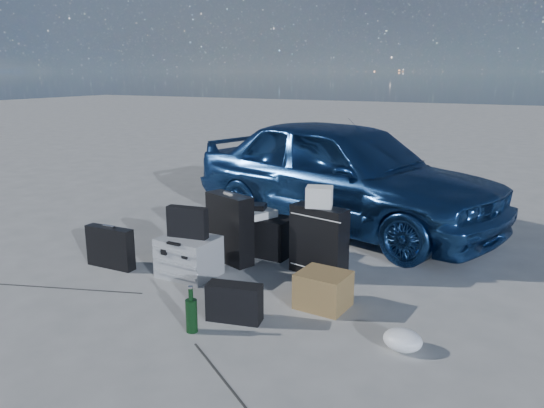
% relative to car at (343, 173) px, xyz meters
% --- Properties ---
extents(ground, '(60.00, 60.00, 0.00)m').
position_rel_car_xyz_m(ground, '(-0.17, -2.47, -0.66)').
color(ground, '#A7A7A2').
rests_on(ground, ground).
extents(car, '(4.16, 2.60, 1.32)m').
position_rel_car_xyz_m(car, '(0.00, 0.00, 0.00)').
color(car, '#214A89').
rests_on(car, ground).
extents(pelican_case, '(0.53, 0.44, 0.37)m').
position_rel_car_xyz_m(pelican_case, '(-0.72, -2.17, -0.48)').
color(pelican_case, '#A2A4A8').
rests_on(pelican_case, ground).
extents(laptop_bag, '(0.39, 0.14, 0.29)m').
position_rel_car_xyz_m(laptop_bag, '(-0.73, -2.16, -0.15)').
color(laptop_bag, black).
rests_on(laptop_bag, pelican_case).
extents(briefcase, '(0.52, 0.11, 0.40)m').
position_rel_car_xyz_m(briefcase, '(-1.52, -2.33, -0.46)').
color(briefcase, black).
rests_on(briefcase, ground).
extents(suitcase_left, '(0.56, 0.36, 0.68)m').
position_rel_car_xyz_m(suitcase_left, '(-0.57, -1.67, -0.32)').
color(suitcase_left, black).
rests_on(suitcase_left, ground).
extents(suitcase_right, '(0.57, 0.31, 0.65)m').
position_rel_car_xyz_m(suitcase_right, '(0.34, -1.59, -0.34)').
color(suitcase_right, black).
rests_on(suitcase_right, ground).
extents(white_carton, '(0.28, 0.25, 0.19)m').
position_rel_car_xyz_m(white_carton, '(0.33, -1.60, 0.08)').
color(white_carton, white).
rests_on(white_carton, suitcase_right).
extents(duffel_bag, '(0.82, 0.39, 0.40)m').
position_rel_car_xyz_m(duffel_bag, '(-0.48, -1.31, -0.46)').
color(duffel_bag, black).
rests_on(duffel_bag, ground).
extents(flat_box_white, '(0.51, 0.45, 0.07)m').
position_rel_car_xyz_m(flat_box_white, '(-0.50, -1.32, -0.23)').
color(flat_box_white, white).
rests_on(flat_box_white, duffel_bag).
extents(flat_box_black, '(0.29, 0.24, 0.05)m').
position_rel_car_xyz_m(flat_box_black, '(-0.49, -1.33, -0.16)').
color(flat_box_black, black).
rests_on(flat_box_black, flat_box_white).
extents(cardboard_box, '(0.42, 0.37, 0.29)m').
position_rel_car_xyz_m(cardboard_box, '(0.64, -2.25, -0.52)').
color(cardboard_box, olive).
rests_on(cardboard_box, ground).
extents(plastic_bag, '(0.29, 0.25, 0.15)m').
position_rel_car_xyz_m(plastic_bag, '(1.38, -2.64, -0.59)').
color(plastic_bag, white).
rests_on(plastic_bag, ground).
extents(messenger_bag, '(0.44, 0.24, 0.29)m').
position_rel_car_xyz_m(messenger_bag, '(0.13, -2.77, -0.52)').
color(messenger_bag, black).
rests_on(messenger_bag, ground).
extents(green_bottle, '(0.09, 0.09, 0.34)m').
position_rel_car_xyz_m(green_bottle, '(-0.05, -3.07, -0.49)').
color(green_bottle, black).
rests_on(green_bottle, ground).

